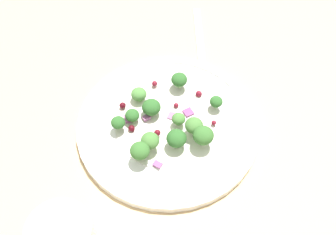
{
  "coord_description": "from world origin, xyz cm",
  "views": [
    {
      "loc": [
        -13.76,
        32.55,
        52.7
      ],
      "look_at": [
        -1.43,
        -0.51,
        2.7
      ],
      "focal_mm": 45.64,
      "sensor_mm": 36.0,
      "label": 1
    }
  ],
  "objects_px": {
    "fork": "(201,50)",
    "plate": "(168,125)",
    "broccoli_floret_0": "(150,141)",
    "broccoli_floret_2": "(151,108)",
    "broccoli_floret_1": "(139,94)"
  },
  "relations": [
    {
      "from": "plate",
      "to": "broccoli_floret_0",
      "type": "bearing_deg",
      "value": 81.21
    },
    {
      "from": "broccoli_floret_0",
      "to": "fork",
      "type": "distance_m",
      "value": 0.22
    },
    {
      "from": "fork",
      "to": "plate",
      "type": "bearing_deg",
      "value": 90.94
    },
    {
      "from": "broccoli_floret_0",
      "to": "broccoli_floret_2",
      "type": "bearing_deg",
      "value": -69.77
    },
    {
      "from": "broccoli_floret_0",
      "to": "broccoli_floret_2",
      "type": "xyz_separation_m",
      "value": [
        0.02,
        -0.06,
        -0.0
      ]
    },
    {
      "from": "broccoli_floret_2",
      "to": "plate",
      "type": "bearing_deg",
      "value": 166.38
    },
    {
      "from": "broccoli_floret_2",
      "to": "fork",
      "type": "height_order",
      "value": "broccoli_floret_2"
    },
    {
      "from": "broccoli_floret_0",
      "to": "broccoli_floret_1",
      "type": "relative_size",
      "value": 1.1
    },
    {
      "from": "broccoli_floret_0",
      "to": "fork",
      "type": "relative_size",
      "value": 0.14
    },
    {
      "from": "broccoli_floret_1",
      "to": "fork",
      "type": "bearing_deg",
      "value": -110.46
    },
    {
      "from": "broccoli_floret_0",
      "to": "fork",
      "type": "xyz_separation_m",
      "value": [
        -0.0,
        -0.22,
        -0.03
      ]
    },
    {
      "from": "fork",
      "to": "broccoli_floret_2",
      "type": "bearing_deg",
      "value": 80.88
    },
    {
      "from": "plate",
      "to": "fork",
      "type": "xyz_separation_m",
      "value": [
        0.0,
        -0.17,
        -0.01
      ]
    },
    {
      "from": "plate",
      "to": "broccoli_floret_0",
      "type": "distance_m",
      "value": 0.06
    },
    {
      "from": "broccoli_floret_0",
      "to": "broccoli_floret_2",
      "type": "distance_m",
      "value": 0.06
    }
  ]
}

